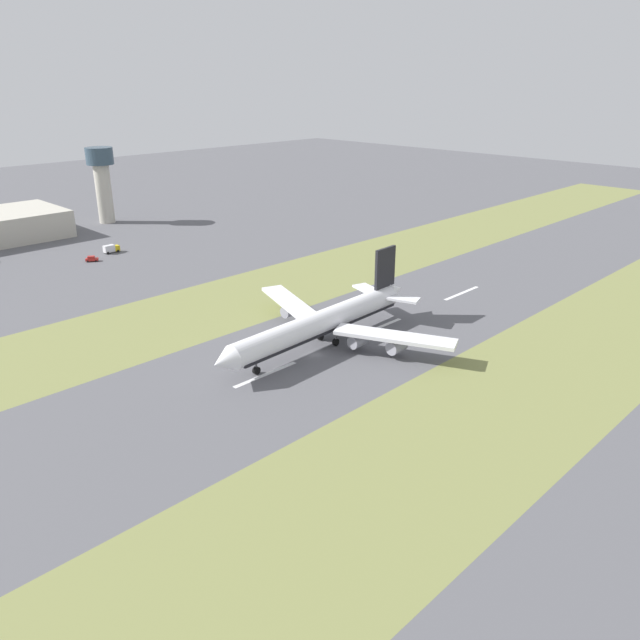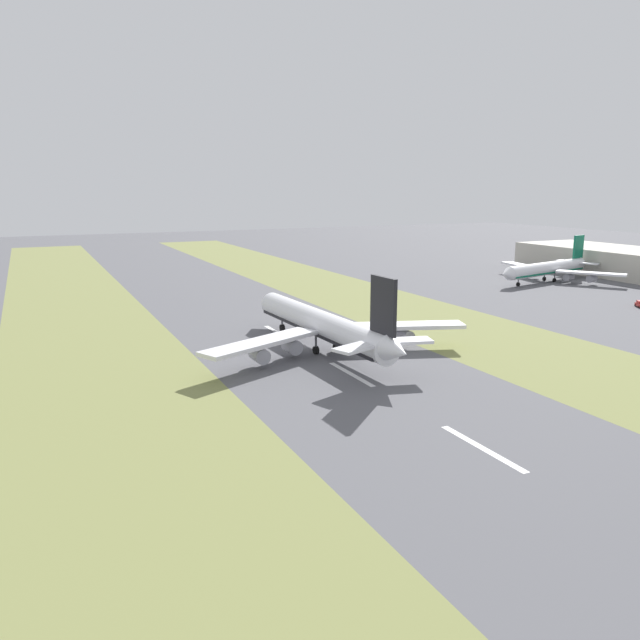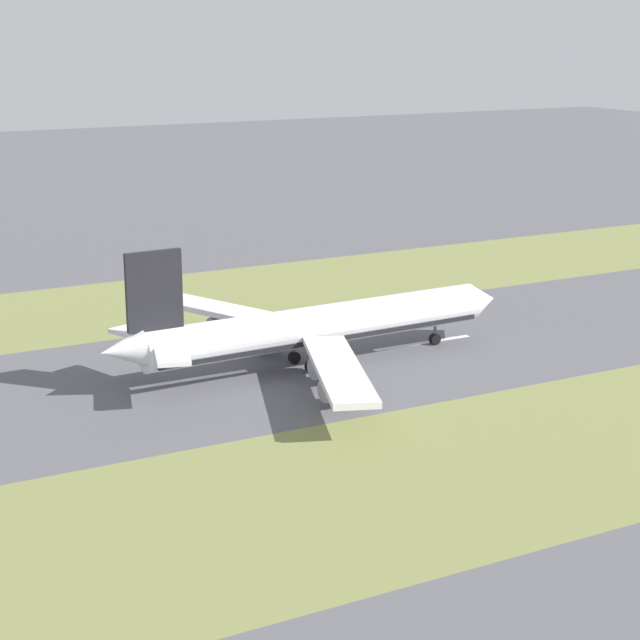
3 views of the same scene
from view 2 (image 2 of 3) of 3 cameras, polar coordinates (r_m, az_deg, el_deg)
name	(u,v)px [view 2 (image 2 of 3)]	position (r m, az deg, el deg)	size (l,w,h in m)	color
ground_plane	(302,346)	(146.82, -1.65, -2.42)	(800.00, 800.00, 0.00)	#56565B
grass_median_west	(101,370)	(135.93, -19.36, -4.30)	(40.00, 600.00, 0.01)	olive
grass_median_east	(457,328)	(169.36, 12.44, -0.75)	(40.00, 600.00, 0.01)	olive
centreline_dash_near	(482,448)	(94.26, 14.58, -11.23)	(1.20, 18.00, 0.01)	silver
centreline_dash_mid	(351,374)	(125.50, 2.86, -4.95)	(1.20, 18.00, 0.01)	silver
centreline_dash_far	(278,333)	(160.67, -3.85, -1.18)	(1.20, 18.00, 0.01)	silver
airplane_main_jet	(324,326)	(140.72, 0.36, -0.53)	(64.08, 67.17, 20.20)	white
airplane_parked_apron	(549,269)	(263.59, 20.19, 4.43)	(57.23, 53.78, 17.37)	white
apron_car	(640,304)	(218.68, 27.23, 1.31)	(3.86, 4.69, 2.03)	#B2231E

